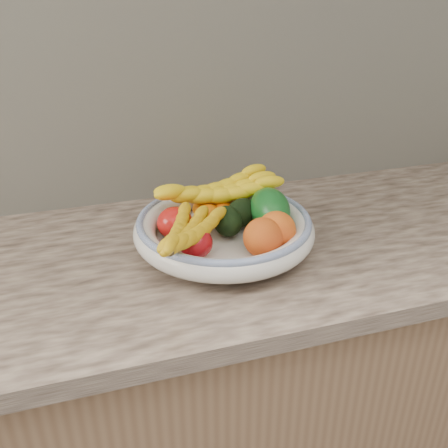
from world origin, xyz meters
TOP-DOWN VIEW (x-y plane):
  - kitchen_counter at (0.00, 1.69)m, footprint 2.44×0.66m
  - fruit_bowl at (0.00, 1.66)m, footprint 0.39×0.39m
  - clementine_back_left at (-0.02, 1.76)m, footprint 0.05×0.05m
  - clementine_back_right at (0.03, 1.76)m, footprint 0.07×0.07m
  - clementine_back_mid at (-0.02, 1.73)m, footprint 0.06×0.06m
  - clementine_extra at (0.02, 1.74)m, footprint 0.05×0.05m
  - tomato_left at (-0.10, 1.69)m, footprint 0.09×0.09m
  - tomato_near_left at (-0.08, 1.59)m, footprint 0.09×0.09m
  - avocado_center at (0.01, 1.66)m, footprint 0.07×0.09m
  - avocado_right at (0.05, 1.69)m, footprint 0.11×0.11m
  - green_mango at (0.11, 1.67)m, footprint 0.11×0.14m
  - peach_front at (0.05, 1.57)m, footprint 0.10×0.10m
  - peach_right at (0.09, 1.58)m, footprint 0.10×0.10m
  - banana_bunch_back at (0.01, 1.75)m, footprint 0.32×0.15m
  - banana_bunch_front at (-0.10, 1.59)m, footprint 0.23×0.27m

SIDE VIEW (x-z plane):
  - kitchen_counter at x=0.00m, z-range -0.24..1.16m
  - fruit_bowl at x=0.00m, z-range 0.91..0.99m
  - clementine_back_left at x=-0.02m, z-range 0.93..0.98m
  - clementine_back_right at x=0.03m, z-range 0.93..0.98m
  - clementine_back_mid at x=-0.02m, z-range 0.93..0.98m
  - clementine_extra at x=0.02m, z-range 0.93..0.98m
  - tomato_left at x=-0.10m, z-range 0.93..1.00m
  - tomato_near_left at x=-0.08m, z-range 0.93..0.99m
  - avocado_center at x=0.01m, z-range 0.93..0.99m
  - avocado_right at x=0.05m, z-range 0.93..0.99m
  - peach_front at x=0.05m, z-range 0.92..1.01m
  - peach_right at x=0.09m, z-range 0.93..1.01m
  - green_mango at x=0.11m, z-range 0.92..1.03m
  - banana_bunch_front at x=-0.10m, z-range 0.95..1.02m
  - banana_bunch_back at x=0.01m, z-range 0.94..1.03m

